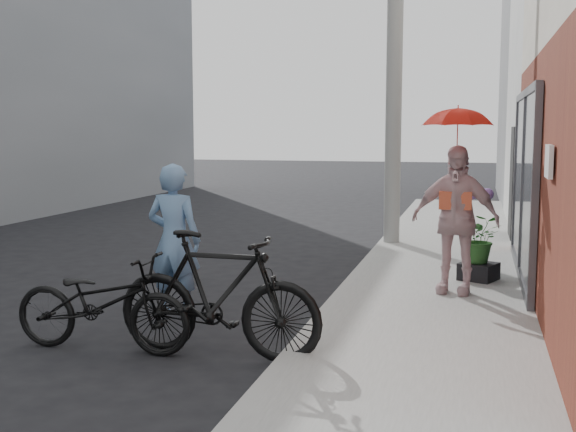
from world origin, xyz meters
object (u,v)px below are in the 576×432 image
at_px(utility_pole, 395,47).
at_px(planter, 479,271).
at_px(kimono_woman, 455,220).
at_px(bike_right, 218,295).
at_px(officer, 174,240).
at_px(bike_left, 102,303).

height_order(utility_pole, planter, utility_pole).
bearing_deg(utility_pole, kimono_woman, -72.64).
bearing_deg(bike_right, planter, -31.44).
bearing_deg(planter, bike_right, -122.79).
relative_size(officer, kimono_woman, 0.96).
bearing_deg(bike_left, bike_right, -85.87).
bearing_deg(kimono_woman, planter, 81.37).
xyz_separation_m(bike_left, bike_right, (1.14, 0.09, 0.12)).
bearing_deg(planter, officer, -145.71).
distance_m(bike_right, planter, 4.32).
bearing_deg(utility_pole, bike_left, -106.49).
bearing_deg(bike_left, officer, -5.42).
distance_m(utility_pole, planter, 4.66).
bearing_deg(bike_right, kimono_woman, -34.92).
distance_m(utility_pole, officer, 6.16).
relative_size(bike_left, bike_right, 0.91).
bearing_deg(officer, bike_right, 129.43).
height_order(bike_left, bike_right, bike_right).
xyz_separation_m(utility_pole, kimono_woman, (1.19, -3.82, -2.48)).
bearing_deg(kimono_woman, utility_pole, 118.19).
relative_size(officer, bike_left, 0.96).
bearing_deg(bike_left, kimono_woman, -48.38).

